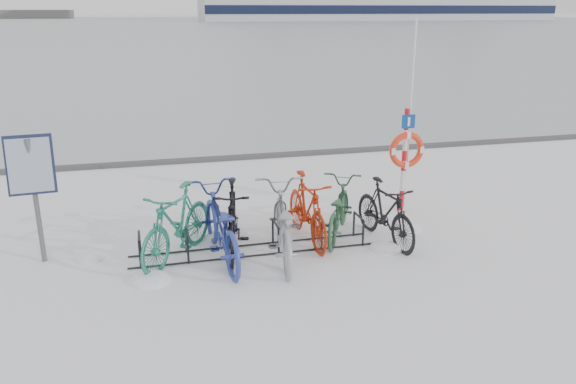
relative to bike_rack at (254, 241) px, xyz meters
name	(u,v)px	position (x,y,z in m)	size (l,w,h in m)	color
ground	(254,251)	(0.00, 0.00, -0.18)	(900.00, 900.00, 0.00)	white
ice_sheet	(147,24)	(0.00, 155.00, -0.17)	(400.00, 298.00, 0.02)	#9CA8B0
quay_edge	(212,159)	(0.00, 5.90, -0.13)	(400.00, 0.25, 0.10)	#3F3F42
bike_rack	(254,241)	(0.00, 0.00, 0.00)	(4.00, 0.48, 0.46)	black
info_board	(31,173)	(-3.27, 0.40, 1.27)	(0.69, 0.31, 2.02)	#595B5E
lifebuoy_station	(406,150)	(3.18, 1.19, 1.04)	(0.70, 0.22, 3.64)	red
bike_0	(177,222)	(-1.21, 0.06, 0.42)	(0.56, 1.99, 1.20)	#20745D
bike_1	(220,223)	(-0.56, -0.13, 0.41)	(0.78, 2.25, 1.18)	#2A3990
bike_2	(232,217)	(-0.33, 0.12, 0.40)	(0.55, 1.94, 1.17)	black
bike_3	(282,221)	(0.40, -0.28, 0.41)	(0.78, 2.24, 1.17)	gray
bike_4	(307,207)	(0.97, 0.27, 0.40)	(0.55, 1.94, 1.17)	#AF2409
bike_5	(338,207)	(1.54, 0.35, 0.32)	(0.67, 1.92, 1.01)	#295235
bike_6	(385,210)	(2.24, -0.09, 0.36)	(0.51, 1.79, 1.08)	black
snow_drifts	(266,254)	(0.15, -0.17, -0.18)	(5.91, 1.94, 0.21)	white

